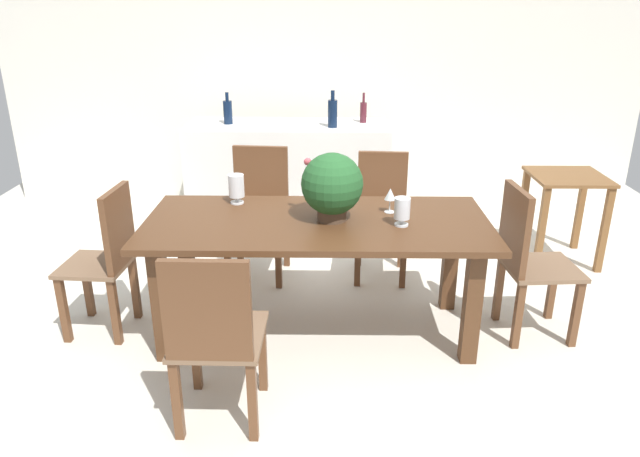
{
  "coord_description": "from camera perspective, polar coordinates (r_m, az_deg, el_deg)",
  "views": [
    {
      "loc": [
        0.06,
        -3.44,
        2.01
      ],
      "look_at": [
        0.02,
        -0.08,
        0.7
      ],
      "focal_mm": 33.1,
      "sensor_mm": 36.0,
      "label": 1
    }
  ],
  "objects": [
    {
      "name": "back_wall",
      "position": [
        6.08,
        0.19,
        14.62
      ],
      "size": [
        6.4,
        0.1,
        2.6
      ],
      "primitive_type": "cube",
      "color": "silver",
      "rests_on": "ground"
    },
    {
      "name": "ground_plane",
      "position": [
        3.99,
        -0.24,
        -8.97
      ],
      "size": [
        7.04,
        7.04,
        0.0
      ],
      "primitive_type": "plane",
      "color": "silver"
    },
    {
      "name": "chair_head_end",
      "position": [
        3.89,
        -19.84,
        -2.44
      ],
      "size": [
        0.43,
        0.43,
        0.96
      ],
      "rotation": [
        0.0,
        0.0,
        -1.64
      ],
      "color": "brown",
      "rests_on": "ground"
    },
    {
      "name": "kitchen_counter",
      "position": [
        5.56,
        -3.03,
        5.26
      ],
      "size": [
        1.84,
        0.67,
        0.95
      ],
      "primitive_type": "cube",
      "color": "silver",
      "rests_on": "ground"
    },
    {
      "name": "side_table",
      "position": [
        5.09,
        22.61,
        2.82
      ],
      "size": [
        0.56,
        0.56,
        0.72
      ],
      "color": "brown",
      "rests_on": "ground"
    },
    {
      "name": "wine_bottle_tall",
      "position": [
        5.29,
        1.22,
        11.13
      ],
      "size": [
        0.08,
        0.08,
        0.32
      ],
      "color": "#0F1E38",
      "rests_on": "kitchen_counter"
    },
    {
      "name": "crystal_vase_left",
      "position": [
        3.86,
        -8.1,
        4.02
      ],
      "size": [
        0.1,
        0.1,
        0.19
      ],
      "color": "silver",
      "rests_on": "dining_table"
    },
    {
      "name": "chair_far_right",
      "position": [
        4.52,
        5.97,
        1.92
      ],
      "size": [
        0.44,
        0.47,
        0.94
      ],
      "rotation": [
        0.0,
        0.0,
        -0.07
      ],
      "color": "brown",
      "rests_on": "ground"
    },
    {
      "name": "chair_near_left",
      "position": [
        2.88,
        -10.19,
        -9.97
      ],
      "size": [
        0.44,
        0.48,
        0.96
      ],
      "rotation": [
        0.0,
        0.0,
        3.13
      ],
      "color": "brown",
      "rests_on": "ground"
    },
    {
      "name": "dining_table",
      "position": [
        3.6,
        -0.29,
        -0.97
      ],
      "size": [
        2.08,
        0.94,
        0.76
      ],
      "color": "#4C2D19",
      "rests_on": "ground"
    },
    {
      "name": "wine_bottle_dark",
      "position": [
        5.51,
        -8.91,
        11.11
      ],
      "size": [
        0.08,
        0.08,
        0.28
      ],
      "color": "#0F1E38",
      "rests_on": "kitchen_counter"
    },
    {
      "name": "wine_bottle_clear",
      "position": [
        5.52,
        4.21,
        11.21
      ],
      "size": [
        0.06,
        0.06,
        0.27
      ],
      "color": "#511E28",
      "rests_on": "kitchen_counter"
    },
    {
      "name": "chair_far_left",
      "position": [
        4.53,
        -5.89,
        2.27
      ],
      "size": [
        0.49,
        0.5,
        0.97
      ],
      "rotation": [
        0.0,
        0.0,
        -0.09
      ],
      "color": "brown",
      "rests_on": "ground"
    },
    {
      "name": "chair_foot_end",
      "position": [
        3.84,
        19.39,
        -2.56
      ],
      "size": [
        0.46,
        0.45,
        0.97
      ],
      "rotation": [
        0.0,
        0.0,
        1.64
      ],
      "color": "brown",
      "rests_on": "ground"
    },
    {
      "name": "crystal_vase_center_near",
      "position": [
        3.48,
        7.95,
        1.84
      ],
      "size": [
        0.09,
        0.09,
        0.17
      ],
      "color": "silver",
      "rests_on": "dining_table"
    },
    {
      "name": "wine_glass",
      "position": [
        3.69,
        6.8,
        3.22
      ],
      "size": [
        0.07,
        0.07,
        0.16
      ],
      "color": "silver",
      "rests_on": "dining_table"
    },
    {
      "name": "flower_centerpiece",
      "position": [
        3.5,
        1.18,
        4.18
      ],
      "size": [
        0.37,
        0.37,
        0.41
      ],
      "color": "#4C3828",
      "rests_on": "dining_table"
    }
  ]
}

